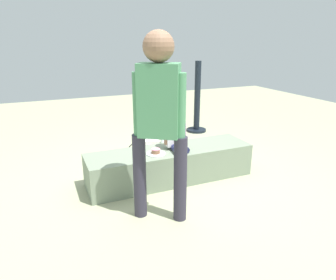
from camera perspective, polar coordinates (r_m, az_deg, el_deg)
ground_plane at (r=3.84m, az=0.43°, el=-7.30°), size 12.00×12.00×0.00m
concrete_ledge at (r=3.76m, az=0.44°, el=-4.58°), size 2.01×0.53×0.40m
child_seated at (r=3.64m, az=1.38°, el=1.55°), size 0.28×0.32×0.48m
adult_standing at (r=2.70m, az=-1.65°, el=5.09°), size 0.45×0.37×1.73m
cake_plate at (r=3.53m, az=-2.29°, el=-2.31°), size 0.22×0.22×0.07m
gift_bag at (r=5.19m, az=1.93°, el=1.52°), size 0.23×0.12×0.36m
railing_post at (r=5.69m, az=5.41°, el=6.49°), size 0.36×0.36×1.29m
water_bottle_near_gift at (r=5.09m, az=-1.03°, el=0.27°), size 0.06×0.06×0.18m
water_bottle_far_side at (r=4.92m, az=-0.09°, el=-0.33°), size 0.07×0.07×0.18m
party_cup_red at (r=4.11m, az=-9.65°, el=-4.97°), size 0.08×0.08×0.11m
cake_box_white at (r=4.97m, az=-3.71°, el=-0.48°), size 0.38×0.34×0.12m
handbag_black_leather at (r=4.27m, az=-6.03°, el=-3.10°), size 0.29×0.13×0.31m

